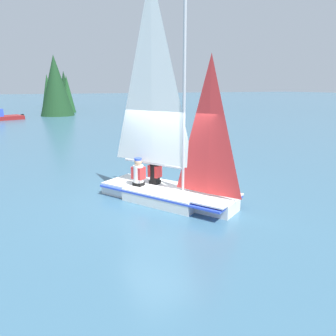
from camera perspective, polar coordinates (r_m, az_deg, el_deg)
ground_plane at (r=9.36m, az=0.00°, el=-5.65°), size 260.00×260.00×0.00m
sailboat_main at (r=9.09m, az=-0.11°, el=0.03°), size 4.08×3.27×6.14m
sailor_helm at (r=9.66m, az=-2.30°, el=-1.16°), size 0.43×0.41×1.16m
sailor_crew at (r=9.50m, az=-5.17°, el=-1.41°), size 0.43×0.41×1.16m
treeline_shore at (r=45.33m, az=-18.96°, el=13.19°), size 20.49×5.22×6.95m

